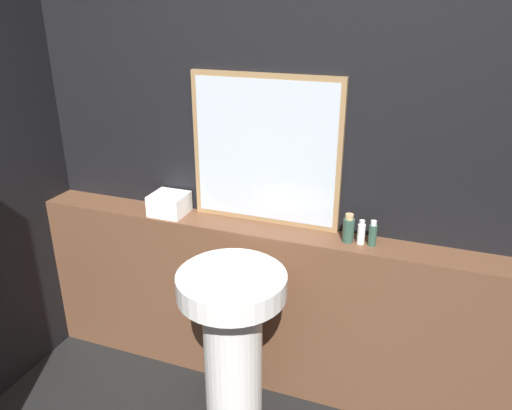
{
  "coord_description": "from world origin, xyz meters",
  "views": [
    {
      "loc": [
        0.77,
        -0.58,
        2.03
      ],
      "look_at": [
        0.01,
        1.48,
        1.11
      ],
      "focal_mm": 35.0,
      "sensor_mm": 36.0,
      "label": 1
    }
  ],
  "objects_px": {
    "shampoo_bottle": "(348,229)",
    "conditioner_bottle": "(361,233)",
    "mirror": "(265,151)",
    "pedestal_sink": "(233,339)",
    "towel_stack": "(169,204)",
    "lotion_bottle": "(373,234)"
  },
  "relations": [
    {
      "from": "towel_stack",
      "to": "shampoo_bottle",
      "type": "bearing_deg",
      "value": 0.0
    },
    {
      "from": "towel_stack",
      "to": "conditioner_bottle",
      "type": "distance_m",
      "value": 1.03
    },
    {
      "from": "shampoo_bottle",
      "to": "conditioner_bottle",
      "type": "distance_m",
      "value": 0.06
    },
    {
      "from": "conditioner_bottle",
      "to": "lotion_bottle",
      "type": "relative_size",
      "value": 0.95
    },
    {
      "from": "towel_stack",
      "to": "conditioner_bottle",
      "type": "xyz_separation_m",
      "value": [
        1.03,
        0.0,
        0.0
      ]
    },
    {
      "from": "pedestal_sink",
      "to": "lotion_bottle",
      "type": "height_order",
      "value": "lotion_bottle"
    },
    {
      "from": "pedestal_sink",
      "to": "mirror",
      "type": "distance_m",
      "value": 0.92
    },
    {
      "from": "shampoo_bottle",
      "to": "mirror",
      "type": "bearing_deg",
      "value": 169.46
    },
    {
      "from": "lotion_bottle",
      "to": "pedestal_sink",
      "type": "bearing_deg",
      "value": -142.76
    },
    {
      "from": "mirror",
      "to": "shampoo_bottle",
      "type": "height_order",
      "value": "mirror"
    },
    {
      "from": "mirror",
      "to": "shampoo_bottle",
      "type": "xyz_separation_m",
      "value": [
        0.45,
        -0.08,
        -0.31
      ]
    },
    {
      "from": "mirror",
      "to": "shampoo_bottle",
      "type": "distance_m",
      "value": 0.56
    },
    {
      "from": "pedestal_sink",
      "to": "shampoo_bottle",
      "type": "distance_m",
      "value": 0.75
    },
    {
      "from": "pedestal_sink",
      "to": "shampoo_bottle",
      "type": "height_order",
      "value": "shampoo_bottle"
    },
    {
      "from": "towel_stack",
      "to": "shampoo_bottle",
      "type": "xyz_separation_m",
      "value": [
        0.97,
        0.0,
        0.01
      ]
    },
    {
      "from": "shampoo_bottle",
      "to": "conditioner_bottle",
      "type": "relative_size",
      "value": 1.18
    },
    {
      "from": "shampoo_bottle",
      "to": "conditioner_bottle",
      "type": "height_order",
      "value": "shampoo_bottle"
    },
    {
      "from": "pedestal_sink",
      "to": "towel_stack",
      "type": "xyz_separation_m",
      "value": [
        -0.54,
        0.41,
        0.45
      ]
    },
    {
      "from": "shampoo_bottle",
      "to": "lotion_bottle",
      "type": "distance_m",
      "value": 0.11
    },
    {
      "from": "towel_stack",
      "to": "conditioner_bottle",
      "type": "bearing_deg",
      "value": 0.0
    },
    {
      "from": "towel_stack",
      "to": "mirror",
      "type": "bearing_deg",
      "value": 9.28
    },
    {
      "from": "towel_stack",
      "to": "lotion_bottle",
      "type": "height_order",
      "value": "lotion_bottle"
    }
  ]
}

